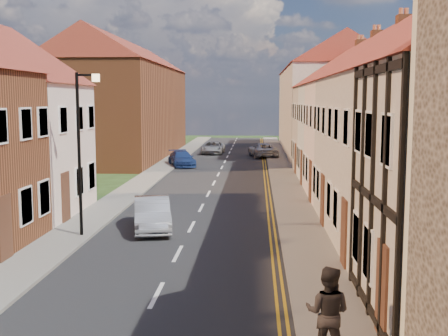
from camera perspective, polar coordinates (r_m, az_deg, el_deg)
name	(u,v)px	position (r m, az deg, el deg)	size (l,w,h in m)	color
road	(208,194)	(30.71, -1.60, -2.65)	(7.00, 90.00, 0.02)	black
pavement_left	(129,192)	(31.38, -9.64, -2.44)	(1.80, 90.00, 0.12)	slate
pavement_right	(289,194)	(30.64, 6.64, -2.62)	(1.80, 90.00, 0.12)	slate
cottage_r_cream_mid	(419,116)	(24.60, 19.19, 5.04)	(8.30, 5.20, 9.00)	beige
cottage_r_pink	(388,113)	(29.83, 16.36, 5.41)	(8.30, 6.00, 9.00)	beige
cottage_r_white_far	(368,111)	(35.11, 14.38, 5.68)	(8.30, 5.20, 9.00)	beige
cottage_r_cream_far	(352,109)	(40.42, 12.92, 5.85)	(8.30, 6.00, 9.00)	beige
block_right_far	(326,98)	(55.57, 10.32, 7.02)	(8.30, 24.20, 10.50)	beige
block_left_far	(124,98)	(51.56, -10.11, 7.04)	(8.30, 24.20, 10.50)	brown
lamppost	(81,144)	(21.22, -14.31, 2.42)	(0.88, 0.15, 6.00)	black
car_mid	(152,214)	(22.43, -7.32, -4.66)	(1.36, 3.91, 1.29)	#A5A6AD
car_far	(182,159)	(43.43, -4.32, 0.94)	(1.65, 4.07, 1.18)	navy
car_distant	(213,148)	(53.43, -1.10, 2.09)	(1.95, 4.23, 1.18)	#929498
pedestrian_right	(328,313)	(11.38, 10.49, -14.27)	(0.90, 0.70, 1.85)	#282220
car_distant_b	(263,150)	(50.37, 3.98, 1.83)	(2.11, 4.57, 1.27)	#ABAFB3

